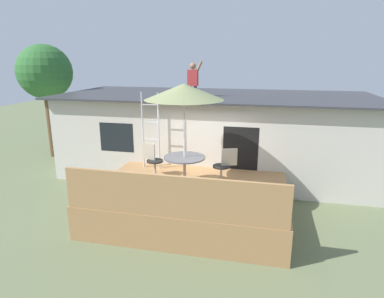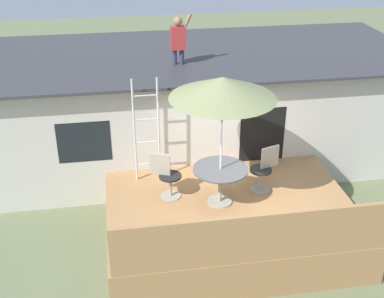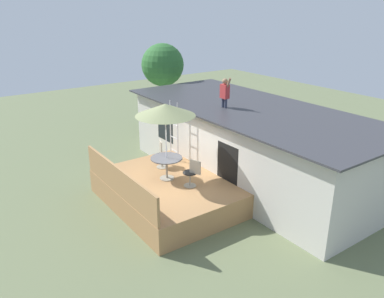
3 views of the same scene
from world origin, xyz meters
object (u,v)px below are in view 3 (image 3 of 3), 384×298
patio_table (167,162)px  step_ladder (174,131)px  patio_umbrella (165,110)px  patio_chair_left (161,154)px  person_figure (225,91)px  backyard_tree (163,66)px  patio_chair_right (192,173)px

patio_table → step_ladder: bearing=138.7°
patio_table → patio_umbrella: bearing=90.0°
patio_umbrella → patio_chair_left: size_ratio=2.76×
patio_umbrella → person_figure: person_figure is taller
person_figure → backyard_tree: size_ratio=0.25×
patio_umbrella → backyard_tree: 7.60m
step_ladder → patio_chair_right: 2.45m
patio_table → patio_chair_right: 1.02m
patio_umbrella → patio_chair_right: patio_umbrella is taller
step_ladder → person_figure: 2.32m
patio_table → step_ladder: size_ratio=0.47×
patio_umbrella → step_ladder: size_ratio=1.15×
patio_chair_left → patio_chair_right: bearing=20.0°
patio_table → patio_chair_left: patio_chair_left is taller
patio_table → person_figure: person_figure is taller
step_ladder → person_figure: size_ratio=1.98×
patio_table → patio_umbrella: size_ratio=0.41×
patio_chair_right → patio_chair_left: bearing=-20.7°
patio_table → patio_chair_left: size_ratio=1.13×
person_figure → patio_table: bearing=-81.8°
patio_umbrella → backyard_tree: backyard_tree is taller
step_ladder → person_figure: (0.88, 1.60, 1.43)m
patio_table → backyard_tree: bearing=149.4°
patio_chair_right → backyard_tree: (-7.50, 3.54, 2.09)m
patio_umbrella → patio_chair_right: size_ratio=2.76×
patio_table → step_ladder: step_ladder is taller
patio_table → patio_chair_right: size_ratio=1.13×
patio_umbrella → person_figure: size_ratio=2.29×
step_ladder → person_figure: bearing=61.1°
patio_table → patio_umbrella: (0.00, 0.00, 1.76)m
step_ladder → backyard_tree: (-5.27, 2.75, 1.45)m
step_ladder → patio_chair_left: bearing=-67.7°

